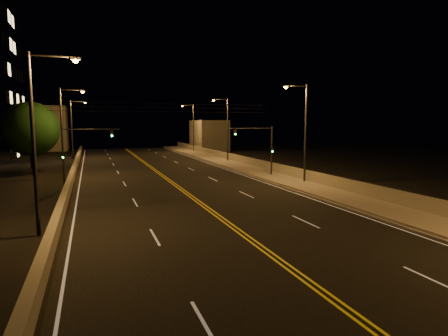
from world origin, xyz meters
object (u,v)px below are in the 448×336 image
object	(u,v)px
streetlight_3	(192,125)
traffic_signal_left	(76,149)
streetlight_2	(226,126)
streetlight_6	(73,126)
tree_0	(31,129)
tree_1	(30,131)
streetlight_5	(64,127)
streetlight_4	(39,132)
streetlight_1	(303,128)
traffic_signal_right	(263,145)

from	to	relation	value
streetlight_3	traffic_signal_left	xyz separation A→B (m)	(-20.26, -35.34, -1.89)
streetlight_2	streetlight_3	xyz separation A→B (m)	(0.00, 19.42, 0.00)
streetlight_6	tree_0	distance (m)	18.69
streetlight_6	traffic_signal_left	bearing A→B (deg)	-87.65
streetlight_6	traffic_signal_left	world-z (taller)	streetlight_6
streetlight_3	tree_0	distance (m)	35.20
traffic_signal_left	tree_0	world-z (taller)	tree_0
streetlight_6	tree_1	world-z (taller)	streetlight_6
streetlight_6	tree_1	size ratio (longest dim) A/B	1.24
tree_1	streetlight_5	bearing A→B (deg)	-67.35
tree_1	streetlight_4	bearing A→B (deg)	-81.62
traffic_signal_left	tree_1	bearing A→B (deg)	108.71
streetlight_4	tree_0	size ratio (longest dim) A/B	1.15
streetlight_1	streetlight_3	bearing A→B (deg)	90.00
streetlight_2	streetlight_5	world-z (taller)	same
tree_1	traffic_signal_right	bearing A→B (deg)	-35.74
streetlight_2	traffic_signal_left	bearing A→B (deg)	-141.84
streetlight_4	traffic_signal_left	size ratio (longest dim) A/B	1.71
traffic_signal_left	tree_0	xyz separation A→B (m)	(-4.95, 10.78, 1.65)
streetlight_4	streetlight_6	bearing A→B (deg)	90.00
streetlight_5	traffic_signal_right	distance (m)	20.90
streetlight_2	streetlight_1	bearing A→B (deg)	-90.00
traffic_signal_right	tree_1	bearing A→B (deg)	144.26
streetlight_1	streetlight_3	xyz separation A→B (m)	(0.00, 40.75, 0.00)
streetlight_1	streetlight_2	distance (m)	21.34
tree_0	streetlight_3	bearing A→B (deg)	44.25
streetlight_3	traffic_signal_left	distance (m)	40.78
streetlight_1	traffic_signal_left	size ratio (longest dim) A/B	1.71
streetlight_5	tree_1	distance (m)	12.54
streetlight_1	streetlight_5	size ratio (longest dim) A/B	1.00
streetlight_3	traffic_signal_right	bearing A→B (deg)	-92.59
streetlight_6	tree_1	distance (m)	12.32
streetlight_5	traffic_signal_right	xyz separation A→B (m)	(19.86, -6.21, -1.89)
tree_0	streetlight_6	bearing A→B (deg)	78.41
traffic_signal_right	tree_0	distance (m)	26.01
streetlight_1	tree_0	world-z (taller)	streetlight_1
streetlight_4	streetlight_5	bearing A→B (deg)	90.00
streetlight_6	traffic_signal_left	size ratio (longest dim) A/B	1.71
traffic_signal_right	streetlight_4	bearing A→B (deg)	-143.01
streetlight_5	streetlight_6	bearing A→B (deg)	90.00
streetlight_4	traffic_signal_left	distance (m)	15.13
streetlight_2	streetlight_5	xyz separation A→B (m)	(-21.46, -9.71, 0.00)
tree_0	traffic_signal_right	bearing A→B (deg)	-24.53
streetlight_3	streetlight_5	xyz separation A→B (m)	(-21.46, -29.13, 0.00)
tree_0	streetlight_1	bearing A→B (deg)	-32.71
traffic_signal_left	streetlight_5	bearing A→B (deg)	100.90
streetlight_4	streetlight_5	xyz separation A→B (m)	(0.00, 21.17, 0.00)
traffic_signal_left	tree_0	size ratio (longest dim) A/B	0.67
streetlight_3	streetlight_6	size ratio (longest dim) A/B	1.00
traffic_signal_left	tree_1	size ratio (longest dim) A/B	0.73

